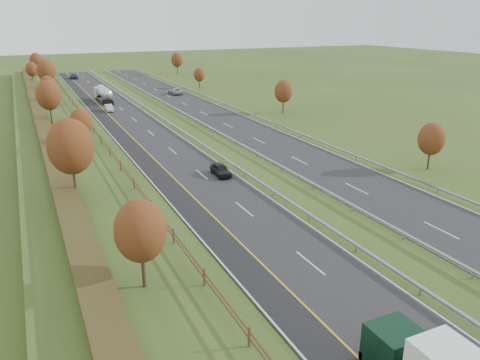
% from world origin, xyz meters
% --- Properties ---
extents(ground, '(400.00, 400.00, 0.00)m').
position_xyz_m(ground, '(8.00, 55.00, 0.00)').
color(ground, '#324B1A').
rests_on(ground, ground).
extents(near_carriageway, '(10.50, 200.00, 0.04)m').
position_xyz_m(near_carriageway, '(0.00, 60.00, 0.02)').
color(near_carriageway, black).
rests_on(near_carriageway, ground).
extents(far_carriageway, '(10.50, 200.00, 0.04)m').
position_xyz_m(far_carriageway, '(16.50, 60.00, 0.02)').
color(far_carriageway, black).
rests_on(far_carriageway, ground).
extents(hard_shoulder, '(3.00, 200.00, 0.04)m').
position_xyz_m(hard_shoulder, '(-3.75, 60.00, 0.02)').
color(hard_shoulder, black).
rests_on(hard_shoulder, ground).
extents(lane_markings, '(26.75, 200.00, 0.01)m').
position_xyz_m(lane_markings, '(6.40, 59.88, 0.05)').
color(lane_markings, silver).
rests_on(lane_markings, near_carriageway).
extents(embankment_left, '(12.00, 200.00, 2.00)m').
position_xyz_m(embankment_left, '(-13.00, 60.00, 1.00)').
color(embankment_left, '#324B1A').
rests_on(embankment_left, ground).
extents(hedge_left, '(2.20, 180.00, 1.10)m').
position_xyz_m(hedge_left, '(-15.00, 60.00, 2.55)').
color(hedge_left, '#373716').
rests_on(hedge_left, embankment_left).
extents(fence_left, '(0.12, 189.06, 1.20)m').
position_xyz_m(fence_left, '(-8.50, 59.59, 2.73)').
color(fence_left, '#422B19').
rests_on(fence_left, embankment_left).
extents(median_barrier_near, '(0.32, 200.00, 0.71)m').
position_xyz_m(median_barrier_near, '(5.70, 60.00, 0.61)').
color(median_barrier_near, gray).
rests_on(median_barrier_near, ground).
extents(median_barrier_far, '(0.32, 200.00, 0.71)m').
position_xyz_m(median_barrier_far, '(10.80, 60.00, 0.61)').
color(median_barrier_far, gray).
rests_on(median_barrier_far, ground).
extents(outer_barrier_far, '(0.32, 200.00, 0.71)m').
position_xyz_m(outer_barrier_far, '(22.30, 60.00, 0.62)').
color(outer_barrier_far, gray).
rests_on(outer_barrier_far, ground).
extents(trees_left, '(6.64, 164.30, 7.66)m').
position_xyz_m(trees_left, '(-12.64, 56.63, 6.37)').
color(trees_left, '#2D2116').
rests_on(trees_left, embankment_left).
extents(trees_far, '(8.45, 118.60, 7.12)m').
position_xyz_m(trees_far, '(29.80, 89.21, 4.25)').
color(trees_far, '#2D2116').
rests_on(trees_far, ground).
extents(road_tanker, '(2.40, 11.22, 3.46)m').
position_xyz_m(road_tanker, '(-0.37, 93.81, 1.86)').
color(road_tanker, silver).
rests_on(road_tanker, near_carriageway).
extents(car_dark_near, '(1.88, 4.26, 1.43)m').
position_xyz_m(car_dark_near, '(3.26, 33.77, 0.75)').
color(car_dark_near, black).
rests_on(car_dark_near, near_carriageway).
extents(car_silver_mid, '(1.52, 4.19, 1.37)m').
position_xyz_m(car_silver_mid, '(-1.50, 81.58, 0.73)').
color(car_silver_mid, '#ABABB0').
rests_on(car_silver_mid, near_carriageway).
extents(car_small_far, '(2.15, 5.00, 1.44)m').
position_xyz_m(car_small_far, '(-1.60, 140.85, 0.76)').
color(car_small_far, '#141F40').
rests_on(car_small_far, near_carriageway).
extents(car_oncoming, '(2.56, 5.54, 1.54)m').
position_xyz_m(car_oncoming, '(17.69, 97.41, 0.81)').
color(car_oncoming, '#9F9FA4').
rests_on(car_oncoming, far_carriageway).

